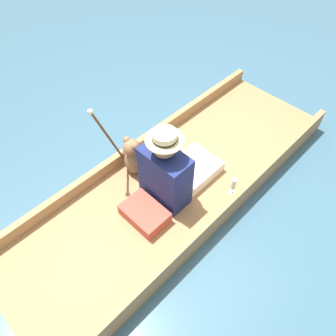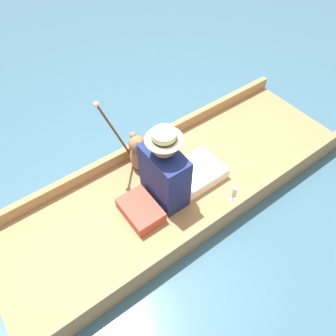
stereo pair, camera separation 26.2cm
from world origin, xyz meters
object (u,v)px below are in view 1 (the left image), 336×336
teddy_bear (133,157)px  wine_glass (233,185)px  seated_person (172,171)px  walking_cane (108,136)px

teddy_bear → wine_glass: teddy_bear is taller
wine_glass → teddy_bear: bearing=-151.3°
seated_person → teddy_bear: 0.42m
seated_person → wine_glass: 0.55m
teddy_bear → walking_cane: size_ratio=0.49×
seated_person → walking_cane: bearing=-150.9°
teddy_bear → walking_cane: walking_cane is taller
teddy_bear → seated_person: bearing=12.3°
wine_glass → walking_cane: (-0.90, -0.58, 0.37)m
seated_person → wine_glass: (0.40, 0.35, -0.16)m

